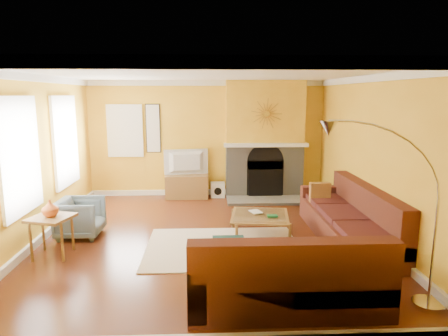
{
  "coord_description": "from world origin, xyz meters",
  "views": [
    {
      "loc": [
        -0.0,
        -6.42,
        2.37
      ],
      "look_at": [
        0.3,
        0.4,
        1.12
      ],
      "focal_mm": 32.0,
      "sensor_mm": 36.0,
      "label": 1
    }
  ],
  "objects_px": {
    "arc_lamp": "(385,219)",
    "coffee_table": "(260,225)",
    "side_table": "(52,236)",
    "sectional_sofa": "(292,225)",
    "media_console": "(187,186)",
    "armchair": "(80,218)"
  },
  "relations": [
    {
      "from": "arc_lamp",
      "to": "coffee_table",
      "type": "bearing_deg",
      "value": 113.46
    },
    {
      "from": "side_table",
      "to": "coffee_table",
      "type": "bearing_deg",
      "value": 12.56
    },
    {
      "from": "sectional_sofa",
      "to": "side_table",
      "type": "bearing_deg",
      "value": 178.72
    },
    {
      "from": "media_console",
      "to": "sectional_sofa",
      "type": "bearing_deg",
      "value": -63.12
    },
    {
      "from": "armchair",
      "to": "sectional_sofa",
      "type": "bearing_deg",
      "value": -104.12
    },
    {
      "from": "side_table",
      "to": "arc_lamp",
      "type": "distance_m",
      "value": 4.62
    },
    {
      "from": "media_console",
      "to": "arc_lamp",
      "type": "bearing_deg",
      "value": -64.51
    },
    {
      "from": "arc_lamp",
      "to": "armchair",
      "type": "bearing_deg",
      "value": 148.38
    },
    {
      "from": "coffee_table",
      "to": "side_table",
      "type": "distance_m",
      "value": 3.28
    },
    {
      "from": "coffee_table",
      "to": "media_console",
      "type": "distance_m",
      "value": 2.97
    },
    {
      "from": "coffee_table",
      "to": "side_table",
      "type": "xyz_separation_m",
      "value": [
        -3.2,
        -0.71,
        0.12
      ]
    },
    {
      "from": "media_console",
      "to": "armchair",
      "type": "distance_m",
      "value": 3.03
    },
    {
      "from": "coffee_table",
      "to": "media_console",
      "type": "height_order",
      "value": "media_console"
    },
    {
      "from": "armchair",
      "to": "side_table",
      "type": "relative_size",
      "value": 1.19
    },
    {
      "from": "coffee_table",
      "to": "armchair",
      "type": "relative_size",
      "value": 1.32
    },
    {
      "from": "arc_lamp",
      "to": "media_console",
      "type": "bearing_deg",
      "value": 115.49
    },
    {
      "from": "media_console",
      "to": "side_table",
      "type": "relative_size",
      "value": 1.62
    },
    {
      "from": "sectional_sofa",
      "to": "side_table",
      "type": "distance_m",
      "value": 3.58
    },
    {
      "from": "sectional_sofa",
      "to": "side_table",
      "type": "height_order",
      "value": "sectional_sofa"
    },
    {
      "from": "coffee_table",
      "to": "arc_lamp",
      "type": "distance_m",
      "value": 2.75
    },
    {
      "from": "armchair",
      "to": "arc_lamp",
      "type": "height_order",
      "value": "arc_lamp"
    },
    {
      "from": "coffee_table",
      "to": "sectional_sofa",
      "type": "bearing_deg",
      "value": -64.46
    }
  ]
}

